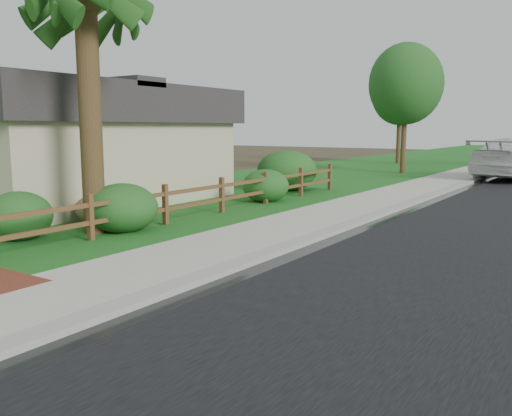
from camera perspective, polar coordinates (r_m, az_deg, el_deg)
The scene contains 13 objects.
ground at distance 8.21m, azimuth -15.97°, elevation -9.87°, with size 120.00×120.00×0.00m, color #39301F.
sidewalk at distance 40.66m, azimuth 23.90°, elevation 4.21°, with size 2.20×90.00×0.10m, color #A6A291.
grass_strip at distance 41.03m, azimuth 21.28°, elevation 4.36°, with size 1.60×90.00×0.06m, color #164E1A.
lawn_near at distance 42.45m, azimuth 14.40°, elevation 4.78°, with size 9.00×90.00×0.04m, color #164E1A.
ranch_fence at distance 15.03m, azimuth -6.40°, elevation 1.06°, with size 0.12×16.92×1.10m.
house at distance 20.81m, azimuth -21.27°, elevation 6.61°, with size 10.60×9.60×4.05m.
boulder at distance 14.95m, azimuth -16.60°, elevation -0.15°, with size 1.17×0.88×0.78m, color brown.
shrub_a at distance 13.33m, azimuth -23.72°, elevation -0.79°, with size 1.50×1.50×1.12m, color #214B1B.
shrub_b at distance 13.53m, azimuth -13.90°, elevation -0.01°, with size 1.73×1.73×1.21m, color #214B1B.
shrub_c at distance 18.46m, azimuth 1.02°, elevation 2.34°, with size 1.59×1.59×1.15m, color #214B1B.
shrub_d at distance 21.89m, azimuth 3.27°, elevation 3.94°, with size 2.42×2.42×1.65m, color #214B1B.
tree_near_left at distance 31.29m, azimuth 15.49°, elevation 12.46°, with size 4.01×4.01×7.12m.
tree_mid_left at distance 39.98m, azimuth 14.94°, elevation 11.52°, with size 3.95×3.95×7.07m.
Camera 1 is at (6.00, -5.00, 2.53)m, focal length 38.00 mm.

